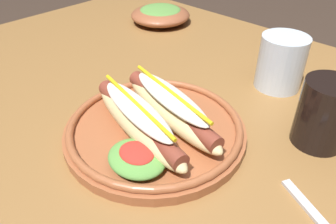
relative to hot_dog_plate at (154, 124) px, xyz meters
name	(u,v)px	position (x,y,z in m)	size (l,w,h in m)	color
dining_table	(207,157)	(0.04, 0.10, -0.12)	(1.42, 0.89, 0.74)	olive
hot_dog_plate	(154,124)	(0.00, 0.00, 0.00)	(0.29, 0.29, 0.08)	#9E5633
fork	(322,223)	(0.26, 0.02, -0.02)	(0.12, 0.07, 0.00)	silver
soda_cup	(324,114)	(0.19, 0.17, 0.03)	(0.08, 0.08, 0.11)	black
water_cup	(281,62)	(0.06, 0.28, 0.03)	(0.09, 0.09, 0.10)	silver
side_bowl	(160,14)	(-0.35, 0.37, 0.00)	(0.17, 0.17, 0.05)	brown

